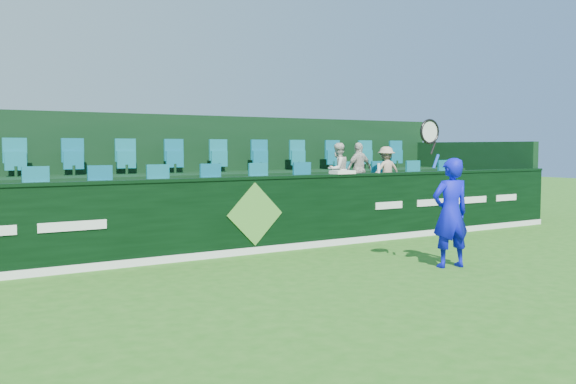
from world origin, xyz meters
TOP-DOWN VIEW (x-y plane):
  - ground at (0.00, 0.00)m, footprint 60.00×60.00m
  - sponsor_hoarding at (0.00, 4.00)m, footprint 16.00×0.25m
  - stand_tier_front at (0.00, 5.10)m, footprint 16.00×2.00m
  - stand_tier_back at (0.00, 7.00)m, footprint 16.00×1.80m
  - stand_rear at (0.00, 7.44)m, footprint 16.00×4.10m
  - seat_row_front at (0.00, 5.50)m, footprint 13.50×0.50m
  - seat_row_back at (0.00, 7.30)m, footprint 13.50×0.50m
  - tennis_player at (1.91, 1.18)m, footprint 1.18×0.55m
  - spectator_left at (2.76, 5.12)m, footprint 0.63×0.53m
  - spectator_middle at (3.33, 5.12)m, footprint 0.70×0.34m
  - spectator_right at (4.11, 5.12)m, footprint 0.75×0.50m
  - towel at (2.00, 4.00)m, footprint 0.44×0.28m
  - drinks_bottle at (2.91, 4.00)m, footprint 0.06×0.06m

SIDE VIEW (x-z plane):
  - ground at x=0.00m, z-range 0.00..0.00m
  - stand_tier_front at x=0.00m, z-range 0.00..0.80m
  - stand_tier_back at x=0.00m, z-range 0.00..1.30m
  - sponsor_hoarding at x=0.00m, z-range 0.00..1.35m
  - tennis_player at x=1.91m, z-range -0.30..2.03m
  - seat_row_front at x=0.00m, z-range 0.80..1.40m
  - stand_rear at x=0.00m, z-range -0.08..2.52m
  - spectator_right at x=4.11m, z-range 0.80..1.88m
  - spectator_left at x=2.76m, z-range 0.80..1.95m
  - spectator_middle at x=3.33m, z-range 0.80..1.96m
  - towel at x=2.00m, z-range 1.35..1.42m
  - drinks_bottle at x=2.91m, z-range 1.35..1.54m
  - seat_row_back at x=0.00m, z-range 1.30..1.90m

